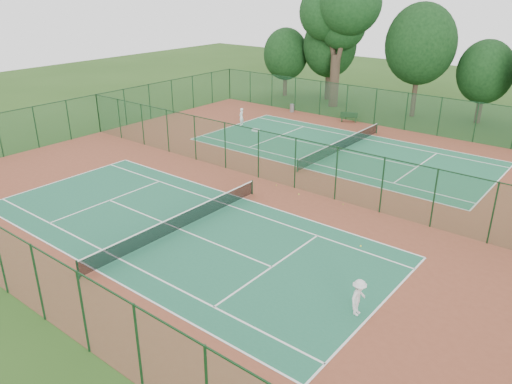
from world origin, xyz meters
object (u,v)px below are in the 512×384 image
Objects in this scene: bench at (349,117)px; kit_bag at (256,130)px; player_near at (359,297)px; big_tree at (340,12)px; trash_bin at (292,108)px; player_far at (241,117)px.

bench reaches higher than kit_bag.
player_near reaches higher than bench.
big_tree reaches higher than kit_bag.
trash_bin is 0.06× the size of big_tree.
kit_bag is (-5.06, -8.30, -0.40)m from bench.
big_tree is at bearing 68.69° from trash_bin.
trash_bin is at bearing 36.63° from player_near.
kit_bag is at bearing -78.66° from trash_bin.
bench is 11.63m from big_tree.
bench is (6.71, 0.06, 0.11)m from trash_bin.
kit_bag is (-20.32, 18.73, -0.70)m from player_near.
kit_bag is at bearing 54.35° from player_far.
kit_bag is (2.45, -0.88, -0.71)m from player_far.
big_tree is (2.07, 5.30, 9.40)m from trash_bin.
player_near is 1.94× the size of trash_bin.
player_far is 2.70m from kit_bag.
big_tree reaches higher than bench.
bench is 2.45× the size of kit_bag.
player_far is 0.12× the size of big_tree.
bench is at bearing -48.43° from big_tree.
big_tree is at bearing 151.34° from player_far.
big_tree is (0.41, 13.54, 9.69)m from kit_bag.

